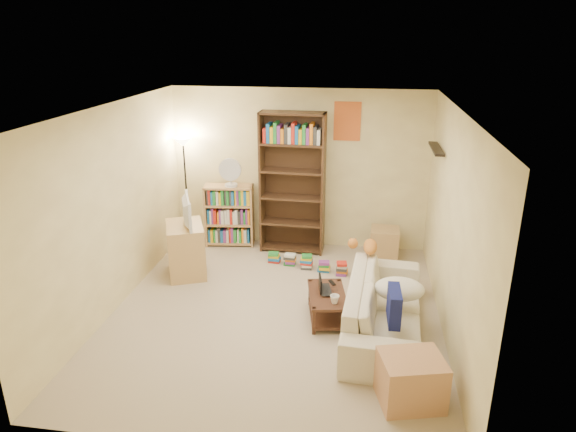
{
  "coord_description": "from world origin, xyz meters",
  "views": [
    {
      "loc": [
        0.98,
        -5.49,
        3.3
      ],
      "look_at": [
        0.06,
        0.64,
        1.05
      ],
      "focal_mm": 32.0,
      "sensor_mm": 36.0,
      "label": 1
    }
  ],
  "objects": [
    {
      "name": "room",
      "position": [
        0.0,
        0.01,
        1.62
      ],
      "size": [
        4.5,
        4.54,
        2.52
      ],
      "color": "beige",
      "rests_on": "ground"
    },
    {
      "name": "sofa",
      "position": [
        1.31,
        -0.2,
        0.31
      ],
      "size": [
        2.22,
        1.1,
        0.62
      ],
      "primitive_type": "imported",
      "rotation": [
        0.0,
        0.0,
        1.51
      ],
      "color": "beige",
      "rests_on": "ground"
    },
    {
      "name": "navy_pillow",
      "position": [
        1.38,
        -0.66,
        0.59
      ],
      "size": [
        0.14,
        0.41,
        0.37
      ],
      "primitive_type": "cube",
      "rotation": [
        0.0,
        0.0,
        1.61
      ],
      "color": "navy",
      "rests_on": "sofa"
    },
    {
      "name": "cream_blanket",
      "position": [
        1.47,
        -0.16,
        0.53
      ],
      "size": [
        0.57,
        0.41,
        0.24
      ],
      "primitive_type": "ellipsoid",
      "color": "silver",
      "rests_on": "sofa"
    },
    {
      "name": "tabby_cat",
      "position": [
        1.09,
        0.63,
        0.7
      ],
      "size": [
        0.49,
        0.2,
        0.17
      ],
      "color": "#CA742A",
      "rests_on": "sofa"
    },
    {
      "name": "coffee_table",
      "position": [
        0.64,
        -0.04,
        0.21
      ],
      "size": [
        0.55,
        0.83,
        0.34
      ],
      "rotation": [
        0.0,
        0.0,
        0.17
      ],
      "color": "#48241B",
      "rests_on": "ground"
    },
    {
      "name": "laptop",
      "position": [
        0.66,
        0.02,
        0.35
      ],
      "size": [
        0.41,
        0.35,
        0.03
      ],
      "primitive_type": "imported",
      "rotation": [
        0.0,
        0.0,
        1.79
      ],
      "color": "black",
      "rests_on": "coffee_table"
    },
    {
      "name": "laptop_screen",
      "position": [
        0.55,
        0.0,
        0.44
      ],
      "size": [
        0.05,
        0.25,
        0.17
      ],
      "primitive_type": "cube",
      "rotation": [
        0.0,
        0.0,
        0.17
      ],
      "color": "white",
      "rests_on": "laptop"
    },
    {
      "name": "mug",
      "position": [
        0.74,
        -0.26,
        0.39
      ],
      "size": [
        0.16,
        0.16,
        0.1
      ],
      "primitive_type": "imported",
      "rotation": [
        0.0,
        0.0,
        0.25
      ],
      "color": "white",
      "rests_on": "coffee_table"
    },
    {
      "name": "tv_remote",
      "position": [
        0.68,
        0.23,
        0.35
      ],
      "size": [
        0.1,
        0.14,
        0.02
      ],
      "primitive_type": "cube",
      "rotation": [
        0.0,
        0.0,
        0.47
      ],
      "color": "black",
      "rests_on": "coffee_table"
    },
    {
      "name": "tv_stand",
      "position": [
        -1.44,
        0.89,
        0.37
      ],
      "size": [
        0.72,
        0.83,
        0.75
      ],
      "primitive_type": "cube",
      "rotation": [
        0.0,
        0.0,
        0.39
      ],
      "color": "tan",
      "rests_on": "ground"
    },
    {
      "name": "television",
      "position": [
        -1.44,
        0.89,
        0.95
      ],
      "size": [
        0.78,
        0.59,
        0.41
      ],
      "primitive_type": "imported",
      "rotation": [
        0.0,
        0.0,
        1.96
      ],
      "color": "black",
      "rests_on": "tv_stand"
    },
    {
      "name": "tall_bookshelf",
      "position": [
        -0.07,
        1.95,
        1.15
      ],
      "size": [
        0.99,
        0.36,
        2.18
      ],
      "rotation": [
        0.0,
        0.0,
        -0.04
      ],
      "color": "#442E1A",
      "rests_on": "ground"
    },
    {
      "name": "short_bookshelf",
      "position": [
        -1.1,
        2.05,
        0.5
      ],
      "size": [
        0.8,
        0.39,
        0.99
      ],
      "rotation": [
        0.0,
        0.0,
        0.11
      ],
      "color": "tan",
      "rests_on": "ground"
    },
    {
      "name": "desk_fan",
      "position": [
        -1.05,
        2.0,
        1.22
      ],
      "size": [
        0.35,
        0.2,
        0.46
      ],
      "color": "silver",
      "rests_on": "short_bookshelf"
    },
    {
      "name": "floor_lamp",
      "position": [
        -1.8,
        2.05,
        1.38
      ],
      "size": [
        0.29,
        0.29,
        1.74
      ],
      "color": "black",
      "rests_on": "ground"
    },
    {
      "name": "side_table",
      "position": [
        1.37,
        1.83,
        0.24
      ],
      "size": [
        0.44,
        0.44,
        0.48
      ],
      "primitive_type": "cube",
      "rotation": [
        0.0,
        0.0,
        -0.04
      ],
      "color": "tan",
      "rests_on": "ground"
    },
    {
      "name": "end_cabinet",
      "position": [
        1.53,
        -1.4,
        0.24
      ],
      "size": [
        0.67,
        0.6,
        0.48
      ],
      "primitive_type": "cube",
      "rotation": [
        0.0,
        0.0,
        0.25
      ],
      "color": "tan",
      "rests_on": "ground"
    },
    {
      "name": "book_stacks",
      "position": [
        0.27,
        1.3,
        0.09
      ],
      "size": [
        1.21,
        0.42,
        0.21
      ],
      "color": "red",
      "rests_on": "ground"
    }
  ]
}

